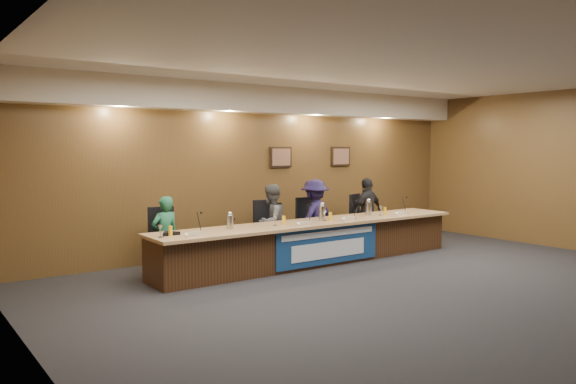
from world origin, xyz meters
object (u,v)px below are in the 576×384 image
panelist_d (368,212)px  office_chair_d (364,223)px  dais_body (314,244)px  carafe_mid (322,213)px  panelist_b (271,222)px  carafe_right (368,209)px  banner (329,245)px  office_chair_b (268,233)px  speakerphone (169,233)px  panelist_a (165,236)px  office_chair_c (312,229)px  office_chair_a (163,245)px  carafe_left (230,222)px  panelist_c (315,217)px

panelist_d → office_chair_d: 0.25m
dais_body → carafe_mid: (0.17, -0.02, 0.53)m
dais_body → panelist_b: bearing=125.8°
panelist_b → carafe_right: 1.94m
banner → office_chair_b: (-0.47, 1.16, 0.10)m
office_chair_b → speakerphone: (-2.25, -0.74, 0.30)m
panelist_a → office_chair_d: 4.45m
speakerphone → office_chair_c: bearing=12.7°
panelist_b → office_chair_b: panelist_b is taller
office_chair_a → carafe_left: size_ratio=2.16×
panelist_a → office_chair_a: 0.19m
carafe_left → dais_body: bearing=-0.7°
speakerphone → carafe_mid: bearing=-0.6°
office_chair_c → office_chair_d: size_ratio=1.00×
banner → panelist_c: (0.55, 1.06, 0.34)m
dais_body → speakerphone: 2.75m
banner → panelist_b: 1.20m
panelist_a → panelist_d: (4.45, 0.00, 0.08)m
panelist_b → office_chair_d: bearing=159.2°
office_chair_c → carafe_right: (0.82, -0.71, 0.40)m
banner → carafe_right: 1.53m
panelist_d → carafe_right: panelist_d is taller
office_chair_a → office_chair_c: same height
carafe_right → speakerphone: bearing=-179.6°
office_chair_b → office_chair_d: bearing=15.9°
panelist_a → panelist_d: panelist_d is taller
office_chair_b → speakerphone: size_ratio=1.50×
dais_body → office_chair_b: (-0.47, 0.75, 0.13)m
carafe_left → carafe_mid: (1.86, -0.04, 0.02)m
panelist_b → carafe_left: size_ratio=6.23×
panelist_c → office_chair_b: bearing=-19.9°
banner → office_chair_a: bearing=155.1°
panelist_d → office_chair_a: bearing=-7.9°
office_chair_a → carafe_right: carafe_right is taller
office_chair_c → carafe_mid: 0.94m
dais_body → panelist_b: panelist_b is taller
office_chair_a → carafe_mid: bearing=1.8°
banner → panelist_c: size_ratio=1.53×
carafe_mid → carafe_right: same height
panelist_b → office_chair_b: size_ratio=2.89×
speakerphone → panelist_c: bearing=11.0°
carafe_left → speakerphone: (-1.03, -0.01, -0.09)m
banner → panelist_a: (-2.51, 1.06, 0.26)m
panelist_d → carafe_left: size_ratio=6.42×
panelist_d → office_chair_c: (-1.39, 0.10, -0.23)m
carafe_left → carafe_mid: size_ratio=0.85×
panelist_b → office_chair_d: size_ratio=2.89×
office_chair_d → dais_body: bearing=178.2°
panelist_b → carafe_mid: bearing=110.8°
panelist_a → office_chair_d: (4.45, 0.10, -0.16)m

